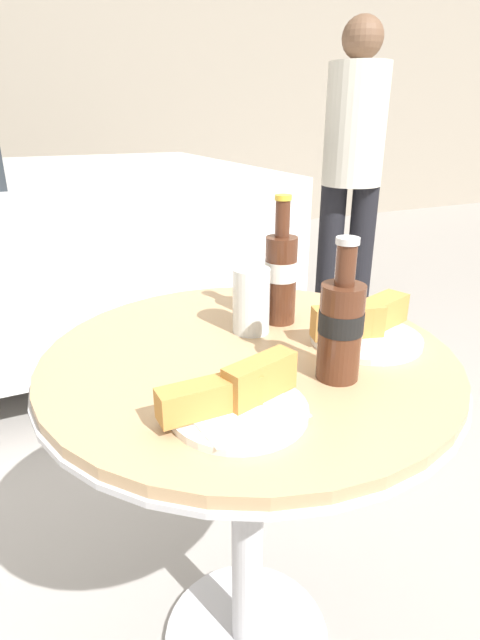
# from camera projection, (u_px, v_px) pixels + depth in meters

# --- Properties ---
(ground_plane) EXTENTS (30.00, 30.00, 0.00)m
(ground_plane) POSITION_uv_depth(u_px,v_px,m) (247.00, 638.00, 1.20)
(ground_plane) COLOR gray
(bistro_table) EXTENTS (0.76, 0.76, 0.77)m
(bistro_table) POSITION_uv_depth(u_px,v_px,m) (248.00, 428.00, 0.97)
(bistro_table) COLOR #B7B7BC
(bistro_table) RESTS_ON ground_plane
(cola_bottle_left) EXTENTS (0.07, 0.07, 0.23)m
(cola_bottle_left) POSITION_uv_depth(u_px,v_px,m) (341.00, 326.00, 0.79)
(cola_bottle_left) COLOR #4C2819
(cola_bottle_left) RESTS_ON bistro_table
(cola_bottle_right) EXTENTS (0.07, 0.07, 0.26)m
(cola_bottle_right) POSITION_uv_depth(u_px,v_px,m) (281.00, 274.00, 1.01)
(cola_bottle_right) COLOR #4C2819
(cola_bottle_right) RESTS_ON bistro_table
(drinking_glass) EXTENTS (0.07, 0.07, 0.13)m
(drinking_glass) POSITION_uv_depth(u_px,v_px,m) (251.00, 303.00, 0.97)
(drinking_glass) COLOR silver
(drinking_glass) RESTS_ON bistro_table
(lunch_plate_near) EXTENTS (0.22, 0.20, 0.07)m
(lunch_plate_near) POSITION_uv_depth(u_px,v_px,m) (237.00, 398.00, 0.72)
(lunch_plate_near) COLOR silver
(lunch_plate_near) RESTS_ON bistro_table
(lunch_plate_far) EXTENTS (0.23, 0.21, 0.07)m
(lunch_plate_far) POSITION_uv_depth(u_px,v_px,m) (366.00, 326.00, 0.95)
(lunch_plate_far) COLOR silver
(lunch_plate_far) RESTS_ON bistro_table
(pedestrian) EXTENTS (0.34, 0.34, 1.64)m
(pedestrian) POSITION_uv_depth(u_px,v_px,m) (353.00, 160.00, 2.82)
(pedestrian) COLOR black
(pedestrian) RESTS_ON ground_plane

